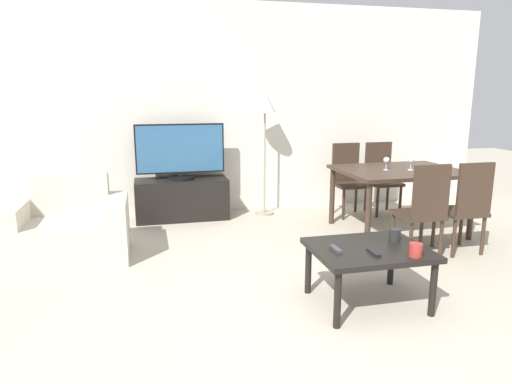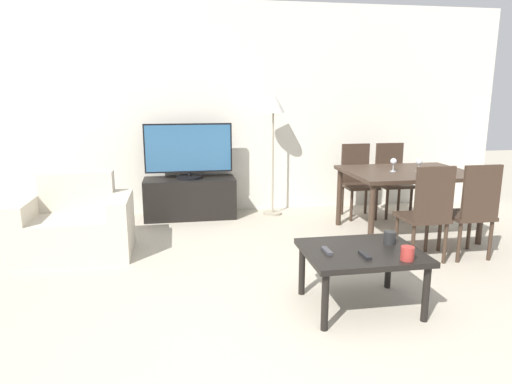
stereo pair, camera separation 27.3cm
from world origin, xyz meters
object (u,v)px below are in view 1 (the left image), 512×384
at_px(tv_stand, 182,199).
at_px(floor_lamp, 265,111).
at_px(wine_glass_left, 411,161).
at_px(dining_chair_far_left, 348,176).
at_px(cup_white_near, 395,235).
at_px(coffee_table, 369,254).
at_px(armchair, 70,230).
at_px(dining_table, 400,176).
at_px(dining_chair_near, 424,207).
at_px(cup_colored_far, 416,250).
at_px(wine_glass_center, 386,161).
at_px(remote_primary, 374,253).
at_px(tv, 180,151).
at_px(dining_chair_near_right, 466,205).
at_px(remote_secondary, 336,249).
at_px(dining_chair_far, 381,175).

height_order(tv_stand, floor_lamp, floor_lamp).
distance_m(tv_stand, wine_glass_left, 2.78).
distance_m(dining_chair_far_left, cup_white_near, 2.47).
bearing_deg(coffee_table, armchair, 145.85).
bearing_deg(dining_table, dining_chair_near, -105.55).
relative_size(cup_colored_far, wine_glass_center, 0.66).
height_order(dining_table, dining_chair_far_left, dining_chair_far_left).
bearing_deg(tv_stand, remote_primary, -68.70).
xyz_separation_m(dining_chair_far_left, cup_colored_far, (-0.74, -2.72, -0.00)).
height_order(dining_table, remote_primary, dining_table).
height_order(armchair, tv, tv).
distance_m(tv_stand, dining_chair_far_left, 2.16).
relative_size(floor_lamp, wine_glass_center, 10.83).
xyz_separation_m(dining_chair_near_right, remote_primary, (-1.47, -0.92, -0.04)).
xyz_separation_m(dining_table, dining_chair_near, (-0.23, -0.84, -0.15)).
xyz_separation_m(coffee_table, remote_primary, (-0.03, -0.14, 0.06)).
height_order(tv_stand, dining_chair_near_right, dining_chair_near_right).
bearing_deg(floor_lamp, remote_secondary, -93.70).
bearing_deg(cup_white_near, dining_chair_near, 44.49).
height_order(cup_white_near, wine_glass_center, wine_glass_center).
bearing_deg(armchair, cup_colored_far, -35.75).
height_order(coffee_table, floor_lamp, floor_lamp).
bearing_deg(floor_lamp, cup_white_near, -82.44).
xyz_separation_m(dining_chair_near_right, wine_glass_left, (-0.15, 0.76, 0.32)).
height_order(armchair, dining_chair_near_right, dining_chair_near_right).
xyz_separation_m(dining_chair_near_right, cup_colored_far, (-1.21, -1.04, -0.00)).
distance_m(armchair, tv, 1.74).
bearing_deg(wine_glass_left, remote_secondary, -134.96).
bearing_deg(dining_table, dining_chair_far, 74.45).
bearing_deg(dining_chair_far_left, remote_primary, -111.02).
relative_size(remote_primary, cup_colored_far, 1.56).
bearing_deg(dining_chair_far, cup_white_near, -116.32).
distance_m(dining_chair_near, cup_white_near, 0.99).
relative_size(dining_chair_near_right, cup_colored_far, 9.65).
bearing_deg(tv, tv_stand, 90.00).
distance_m(dining_table, floor_lamp, 1.83).
bearing_deg(remote_primary, dining_chair_far_left, 68.98).
distance_m(dining_chair_far, cup_colored_far, 2.97).
distance_m(dining_table, dining_chair_near_right, 0.88).
distance_m(cup_white_near, wine_glass_center, 1.73).
xyz_separation_m(remote_primary, cup_white_near, (0.29, 0.23, 0.04)).
xyz_separation_m(tv, cup_colored_far, (1.38, -3.00, -0.36)).
relative_size(remote_primary, remote_secondary, 1.00).
distance_m(dining_chair_near_right, wine_glass_center, 0.98).
relative_size(dining_chair_near, remote_primary, 6.17).
bearing_deg(remote_primary, armchair, 143.15).
relative_size(coffee_table, dining_chair_near, 0.91).
bearing_deg(coffee_table, wine_glass_left, 50.30).
bearing_deg(floor_lamp, wine_glass_left, -40.65).
height_order(cup_white_near, cup_colored_far, same).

